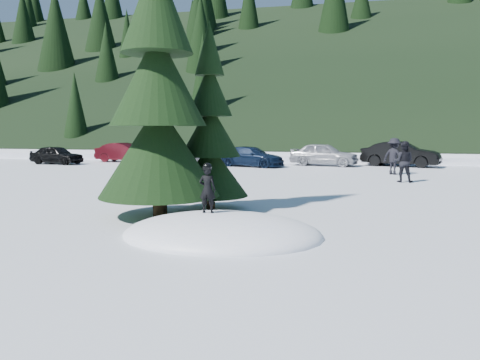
% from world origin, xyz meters
% --- Properties ---
extents(ground, '(200.00, 200.00, 0.00)m').
position_xyz_m(ground, '(0.00, 0.00, 0.00)').
color(ground, white).
rests_on(ground, ground).
extents(snow_mound, '(4.48, 3.52, 0.96)m').
position_xyz_m(snow_mound, '(0.00, 0.00, 0.00)').
color(snow_mound, white).
rests_on(snow_mound, ground).
extents(forest_hillside, '(200.00, 60.00, 25.00)m').
position_xyz_m(forest_hillside, '(0.00, 54.00, 12.50)').
color(forest_hillside, black).
rests_on(forest_hillside, ground).
extents(spruce_tall, '(3.20, 3.20, 8.60)m').
position_xyz_m(spruce_tall, '(-2.20, 1.80, 3.32)').
color(spruce_tall, black).
rests_on(spruce_tall, ground).
extents(spruce_short, '(2.20, 2.20, 5.37)m').
position_xyz_m(spruce_short, '(-1.20, 3.20, 2.10)').
color(spruce_short, black).
rests_on(spruce_short, ground).
extents(child_skier, '(0.38, 0.25, 1.05)m').
position_xyz_m(child_skier, '(-0.36, 0.11, 1.00)').
color(child_skier, black).
rests_on(child_skier, snow_mound).
extents(adult_0, '(0.98, 0.82, 1.80)m').
position_xyz_m(adult_0, '(5.10, 11.69, 0.90)').
color(adult_0, black).
rests_on(adult_0, ground).
extents(adult_2, '(1.38, 1.27, 1.87)m').
position_xyz_m(adult_2, '(5.04, 15.18, 0.93)').
color(adult_2, black).
rests_on(adult_2, ground).
extents(car_0, '(3.74, 1.87, 1.22)m').
position_xyz_m(car_0, '(-15.98, 17.56, 0.61)').
color(car_0, black).
rests_on(car_0, ground).
extents(car_1, '(4.13, 1.62, 1.34)m').
position_xyz_m(car_1, '(-12.53, 20.44, 0.67)').
color(car_1, '#3D0B11').
rests_on(car_1, ground).
extents(car_2, '(4.62, 2.60, 1.22)m').
position_xyz_m(car_2, '(-6.63, 20.97, 0.61)').
color(car_2, '#4B4D52').
rests_on(car_2, ground).
extents(car_3, '(4.56, 2.92, 1.23)m').
position_xyz_m(car_3, '(-3.06, 18.46, 0.61)').
color(car_3, black).
rests_on(car_3, ground).
extents(car_4, '(4.52, 2.55, 1.45)m').
position_xyz_m(car_4, '(1.30, 20.15, 0.72)').
color(car_4, '#9C9EA5').
rests_on(car_4, ground).
extents(car_5, '(4.93, 2.92, 1.54)m').
position_xyz_m(car_5, '(5.96, 20.68, 0.77)').
color(car_5, black).
rests_on(car_5, ground).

